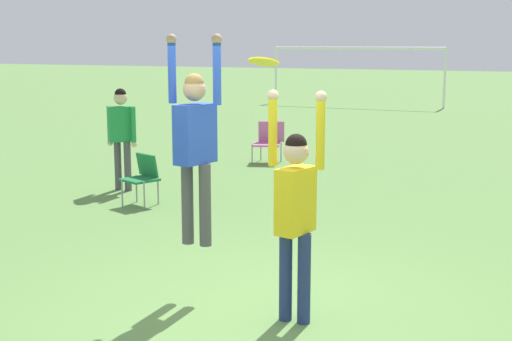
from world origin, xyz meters
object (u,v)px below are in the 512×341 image
(person_defending, at_px, (296,202))
(camping_chair_2, at_px, (143,174))
(person_jumping, at_px, (195,136))
(frisbee, at_px, (264,62))
(camping_chair_0, at_px, (269,139))
(person_spectator_near, at_px, (122,129))

(person_defending, xyz_separation_m, camping_chair_2, (-3.87, 3.53, -0.64))
(person_jumping, xyz_separation_m, frisbee, (0.79, -0.15, 0.73))
(person_jumping, relative_size, camping_chair_2, 2.61)
(person_jumping, height_order, frisbee, person_jumping)
(camping_chair_2, bearing_deg, person_jumping, 152.09)
(person_defending, relative_size, frisbee, 7.60)
(frisbee, bearing_deg, camping_chair_0, 112.29)
(person_jumping, height_order, person_spectator_near, person_jumping)
(frisbee, height_order, camping_chair_0, frisbee)
(person_defending, relative_size, camping_chair_0, 2.44)
(person_jumping, distance_m, person_spectator_near, 5.51)
(person_spectator_near, bearing_deg, camping_chair_2, -86.35)
(person_jumping, relative_size, person_defending, 0.98)
(person_jumping, relative_size, person_spectator_near, 1.18)
(person_jumping, xyz_separation_m, person_defending, (1.15, -0.25, -0.51))
(person_defending, bearing_deg, person_spectator_near, -119.68)
(person_defending, bearing_deg, camping_chair_0, -143.37)
(camping_chair_0, distance_m, person_spectator_near, 3.94)
(frisbee, distance_m, camping_chair_0, 8.79)
(camping_chair_0, relative_size, person_spectator_near, 0.49)
(camping_chair_0, bearing_deg, person_defending, 94.45)
(person_defending, bearing_deg, person_jumping, -90.00)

